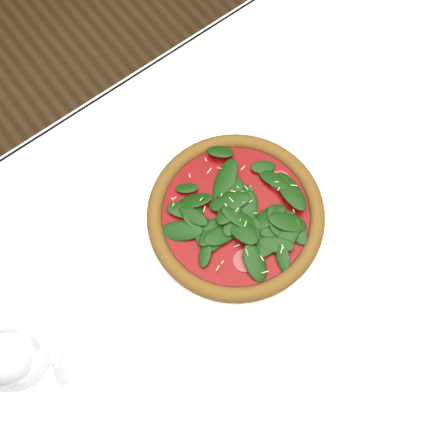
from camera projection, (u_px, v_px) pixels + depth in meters
ground at (247, 325)px, 1.47m from camera, size 6.00×6.00×0.00m
dining_table at (263, 275)px, 0.85m from camera, size 1.21×0.81×0.75m
plate at (236, 218)px, 0.77m from camera, size 0.32×0.32×0.01m
pizza at (236, 214)px, 0.76m from camera, size 0.33×0.33×0.04m
wine_glass at (16, 359)px, 0.58m from camera, size 0.08×0.08×0.19m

